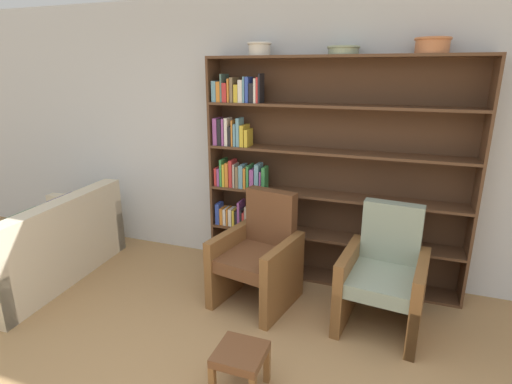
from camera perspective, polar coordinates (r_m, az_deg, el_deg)
The scene contains 9 objects.
wall_back at distance 4.04m, azimuth 7.18°, elevation 7.31°, with size 12.00×0.06×2.75m.
bookshelf at distance 3.92m, azimuth 7.73°, elevation 2.60°, with size 2.48×0.30×2.18m.
bowl_terracotta at distance 3.93m, azimuth 0.49°, elevation 19.87°, with size 0.22×0.22×0.12m.
bowl_cream at distance 3.74m, azimuth 12.38°, elevation 19.25°, with size 0.28×0.28×0.07m.
bowl_slate at distance 3.71m, azimuth 23.91°, elevation 18.71°, with size 0.29×0.29×0.12m.
couch at distance 4.65m, azimuth -28.62°, elevation -7.27°, with size 1.08×1.76×0.85m.
armchair_leather at distance 3.66m, azimuth 0.43°, elevation -9.20°, with size 0.76×0.79×1.00m.
armchair_cushioned at distance 3.50m, azimuth 17.77°, elevation -11.46°, with size 0.71×0.75×1.00m.
footstool at distance 2.81m, azimuth -2.26°, elevation -22.67°, with size 0.32×0.32×0.32m.
Camera 1 is at (0.89, -1.41, 2.05)m, focal length 28.00 mm.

